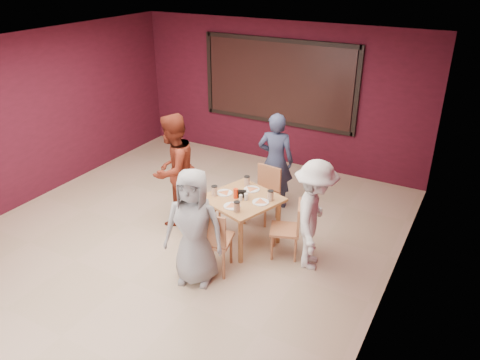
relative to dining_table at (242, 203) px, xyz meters
The scene contains 11 objects.
floor 1.16m from the dining_table, 152.50° to the right, with size 7.00×7.00×0.00m, color tan.
window_blinds 3.28m from the dining_table, 105.87° to the left, with size 3.00×0.02×1.50m, color black.
dining_table is the anchor object (origin of this frame).
chair_front 0.86m from the dining_table, 89.05° to the right, with size 0.56×0.56×0.95m.
chair_back 0.82m from the dining_table, 91.51° to the left, with size 0.47×0.47×0.88m.
chair_left 0.73m from the dining_table, behind, with size 0.43×0.43×0.85m.
chair_right 0.77m from the dining_table, ahead, with size 0.51×0.51×0.83m.
diner_front 1.09m from the dining_table, 95.55° to the right, with size 0.77×0.50×1.58m, color #959595.
diner_back 1.29m from the dining_table, 93.06° to the left, with size 0.60×0.39×1.63m, color #323B5A.
diner_left 1.25m from the dining_table, behind, with size 0.86×0.67×1.77m, color maroon.
diner_right 1.12m from the dining_table, ahead, with size 1.00×0.58×1.55m, color white.
Camera 1 is at (3.68, -4.75, 3.87)m, focal length 35.00 mm.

